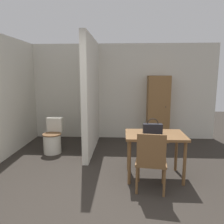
{
  "coord_description": "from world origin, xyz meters",
  "views": [
    {
      "loc": [
        0.23,
        -2.32,
        1.71
      ],
      "look_at": [
        0.04,
        1.42,
        1.06
      ],
      "focal_mm": 35.0,
      "sensor_mm": 36.0,
      "label": 1
    }
  ],
  "objects_px": {
    "wooden_chair": "(151,160)",
    "handbag": "(153,129)",
    "wooden_cabinet": "(158,109)",
    "toilet": "(53,139)",
    "dining_table": "(155,140)"
  },
  "relations": [
    {
      "from": "wooden_chair",
      "to": "handbag",
      "type": "bearing_deg",
      "value": 88.85
    },
    {
      "from": "wooden_chair",
      "to": "wooden_cabinet",
      "type": "distance_m",
      "value": 2.61
    },
    {
      "from": "wooden_chair",
      "to": "wooden_cabinet",
      "type": "bearing_deg",
      "value": 87.13
    },
    {
      "from": "wooden_cabinet",
      "to": "toilet",
      "type": "bearing_deg",
      "value": -158.41
    },
    {
      "from": "dining_table",
      "to": "wooden_cabinet",
      "type": "height_order",
      "value": "wooden_cabinet"
    },
    {
      "from": "toilet",
      "to": "wooden_cabinet",
      "type": "xyz_separation_m",
      "value": [
        2.44,
        0.97,
        0.53
      ]
    },
    {
      "from": "wooden_chair",
      "to": "wooden_cabinet",
      "type": "xyz_separation_m",
      "value": [
        0.48,
        2.54,
        0.35
      ]
    },
    {
      "from": "handbag",
      "to": "wooden_cabinet",
      "type": "xyz_separation_m",
      "value": [
        0.41,
        2.1,
        0.0
      ]
    },
    {
      "from": "handbag",
      "to": "wooden_cabinet",
      "type": "bearing_deg",
      "value": 78.97
    },
    {
      "from": "wooden_chair",
      "to": "handbag",
      "type": "xyz_separation_m",
      "value": [
        0.07,
        0.44,
        0.35
      ]
    },
    {
      "from": "toilet",
      "to": "handbag",
      "type": "distance_m",
      "value": 2.39
    },
    {
      "from": "dining_table",
      "to": "wooden_chair",
      "type": "relative_size",
      "value": 1.07
    },
    {
      "from": "wooden_chair",
      "to": "toilet",
      "type": "bearing_deg",
      "value": 149.06
    },
    {
      "from": "wooden_chair",
      "to": "dining_table",
      "type": "bearing_deg",
      "value": 83.84
    },
    {
      "from": "wooden_chair",
      "to": "toilet",
      "type": "relative_size",
      "value": 1.22
    }
  ]
}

